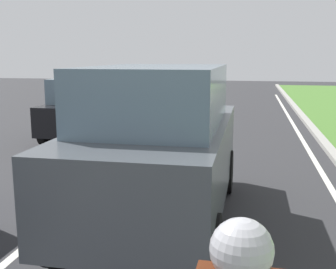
% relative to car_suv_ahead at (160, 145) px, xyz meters
% --- Properties ---
extents(ground_plane, '(60.00, 60.00, 0.00)m').
position_rel_car_suv_ahead_xyz_m(ground_plane, '(-0.83, 5.06, -1.17)').
color(ground_plane, '#2D2D30').
extents(lane_line_center, '(0.12, 32.00, 0.01)m').
position_rel_car_suv_ahead_xyz_m(lane_line_center, '(-1.53, 5.06, -1.16)').
color(lane_line_center, silver).
rests_on(lane_line_center, ground).
extents(lane_line_right_edge, '(0.12, 32.00, 0.01)m').
position_rel_car_suv_ahead_xyz_m(lane_line_right_edge, '(2.77, 5.06, -1.16)').
color(lane_line_right_edge, silver).
rests_on(lane_line_right_edge, ground).
extents(curb_right, '(0.24, 48.00, 0.12)m').
position_rel_car_suv_ahead_xyz_m(curb_right, '(3.27, 5.06, -1.11)').
color(curb_right, '#9E9B93').
rests_on(curb_right, ground).
extents(car_suv_ahead, '(1.98, 4.50, 2.28)m').
position_rel_car_suv_ahead_xyz_m(car_suv_ahead, '(0.00, 0.00, 0.00)').
color(car_suv_ahead, '#474C51').
rests_on(car_suv_ahead, ground).
extents(car_hatchback_far, '(1.78, 3.73, 1.78)m').
position_rel_car_suv_ahead_xyz_m(car_hatchback_far, '(-3.44, 5.77, -0.28)').
color(car_hatchback_far, black).
rests_on(car_hatchback_far, ground).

